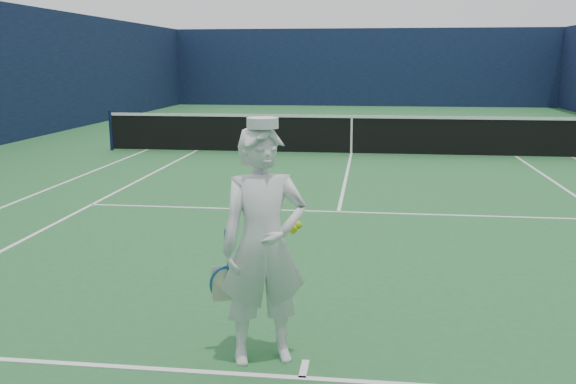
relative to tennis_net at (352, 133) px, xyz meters
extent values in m
plane|color=#256230|center=(0.00, 0.00, -0.55)|extent=(80.00, 80.00, 0.00)
cube|color=white|center=(0.00, 11.88, -0.55)|extent=(11.03, 0.06, 0.01)
cube|color=white|center=(0.00, -11.88, -0.55)|extent=(11.03, 0.06, 0.01)
cube|color=white|center=(-5.49, 0.00, -0.55)|extent=(0.06, 23.83, 0.01)
cube|color=white|center=(5.49, 0.00, -0.55)|extent=(0.06, 23.83, 0.01)
cube|color=white|center=(-4.12, 0.00, -0.55)|extent=(0.06, 23.77, 0.01)
cube|color=white|center=(4.12, 0.00, -0.55)|extent=(0.06, 23.77, 0.01)
cube|color=white|center=(0.00, 6.40, -0.55)|extent=(8.23, 0.06, 0.01)
cube|color=white|center=(0.00, -6.40, -0.55)|extent=(8.23, 0.06, 0.01)
cube|color=white|center=(0.00, 0.00, -0.55)|extent=(0.06, 12.80, 0.01)
cube|color=white|center=(0.00, 11.73, -0.55)|extent=(0.06, 0.30, 0.01)
cube|color=white|center=(0.00, -11.73, -0.55)|extent=(0.06, 0.30, 0.01)
cube|color=#0F1938|center=(0.00, 18.00, 1.45)|extent=(20.12, 0.12, 4.00)
cylinder|color=#141E4C|center=(-6.40, 0.00, -0.02)|extent=(0.09, 0.09, 1.07)
cube|color=black|center=(0.00, 0.00, -0.05)|extent=(12.79, 0.02, 0.92)
cube|color=white|center=(0.00, 0.00, 0.42)|extent=(12.79, 0.04, 0.07)
cube|color=white|center=(0.00, 0.00, -0.08)|extent=(0.05, 0.03, 0.94)
imported|color=white|center=(-0.34, -11.59, 0.39)|extent=(0.80, 0.66, 1.89)
cylinder|color=white|center=(-0.34, -11.59, 1.35)|extent=(0.24, 0.24, 0.08)
cube|color=white|center=(-0.38, -11.47, 1.32)|extent=(0.20, 0.16, 0.02)
cylinder|color=navy|center=(-0.63, -11.61, 0.42)|extent=(0.06, 0.10, 0.22)
cube|color=#1B5194|center=(-0.63, -11.56, 0.24)|extent=(0.03, 0.03, 0.14)
torus|color=#1B5194|center=(-0.67, -11.50, 0.04)|extent=(0.31, 0.20, 0.29)
cube|color=beige|center=(-0.67, -11.50, 0.04)|extent=(0.21, 0.08, 0.30)
sphere|color=#C1D718|center=(-0.13, -11.40, 0.48)|extent=(0.07, 0.07, 0.07)
sphere|color=#C1D718|center=(-0.09, -11.37, 0.51)|extent=(0.07, 0.07, 0.07)
camera|label=1|loc=(0.46, -16.33, 1.81)|focal=40.00mm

